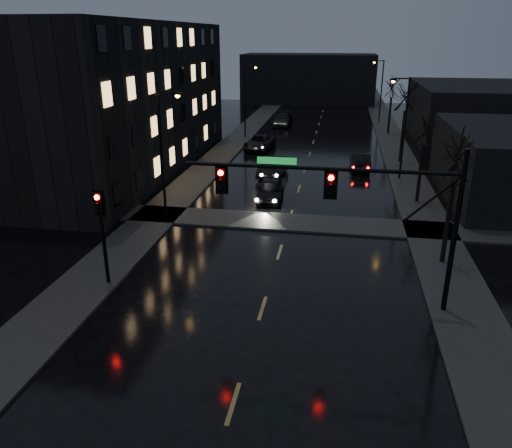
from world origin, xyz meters
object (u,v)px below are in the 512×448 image
at_px(oncoming_car_a, 270,190).
at_px(lead_car, 360,161).
at_px(oncoming_car_d, 282,119).
at_px(oncoming_car_b, 273,167).
at_px(oncoming_car_c, 260,142).

xyz_separation_m(oncoming_car_a, lead_car, (6.49, 9.73, -0.01)).
xyz_separation_m(oncoming_car_a, oncoming_car_d, (-2.81, 30.94, 0.06)).
bearing_deg(oncoming_car_a, lead_car, 53.41).
relative_size(oncoming_car_a, oncoming_car_b, 0.95).
xyz_separation_m(oncoming_car_a, oncoming_car_b, (-0.68, 6.38, 0.01)).
bearing_deg(oncoming_car_b, oncoming_car_a, -76.39).
height_order(oncoming_car_b, oncoming_car_d, oncoming_car_d).
bearing_deg(oncoming_car_b, lead_car, 32.52).
height_order(oncoming_car_a, oncoming_car_b, oncoming_car_b).
bearing_deg(oncoming_car_b, oncoming_car_c, 112.69).
bearing_deg(lead_car, oncoming_car_c, -36.05).
height_order(oncoming_car_a, oncoming_car_d, oncoming_car_d).
relative_size(oncoming_car_b, oncoming_car_c, 0.87).
xyz_separation_m(oncoming_car_c, lead_car, (9.87, -6.56, -0.00)).
xyz_separation_m(oncoming_car_d, lead_car, (9.31, -21.20, -0.07)).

